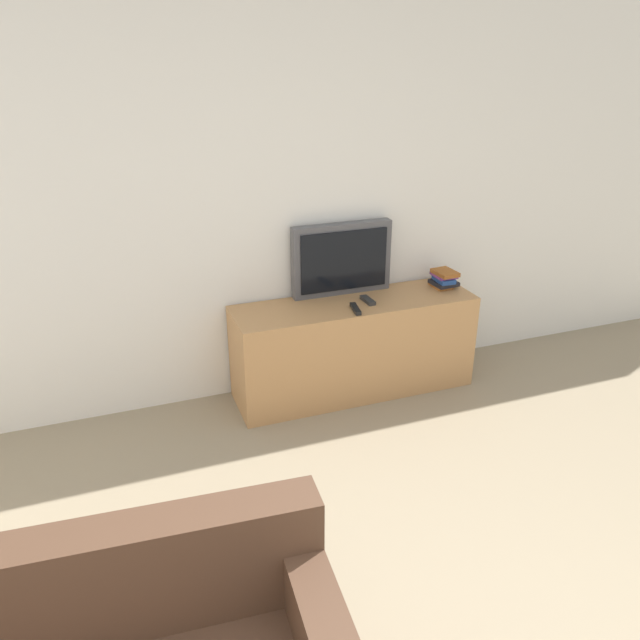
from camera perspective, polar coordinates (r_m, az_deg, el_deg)
name	(u,v)px	position (r m, az deg, el deg)	size (l,w,h in m)	color
wall_back	(235,201)	(3.87, -7.81, 10.74)	(9.00, 0.06, 2.60)	white
tv_stand	(354,347)	(4.16, 3.12, -2.47)	(1.60, 0.45, 0.65)	tan
television	(342,259)	(4.09, 2.01, 5.59)	(0.67, 0.09, 0.47)	#4C4C51
book_stack	(444,279)	(4.33, 11.25, 3.72)	(0.17, 0.18, 0.12)	#995623
remote_on_stand	(368,300)	(4.03, 4.39, 1.82)	(0.05, 0.14, 0.02)	#2D2D2D
remote_secondary	(356,309)	(3.89, 3.27, 1.03)	(0.06, 0.17, 0.02)	black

